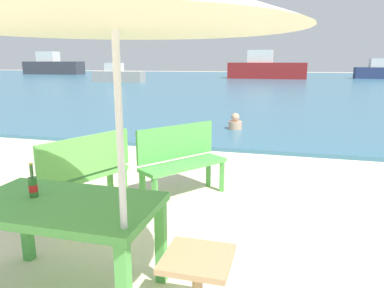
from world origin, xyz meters
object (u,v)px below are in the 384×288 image
at_px(picnic_table_green, 63,216).
at_px(boat_ferry, 383,71).
at_px(bench_green_left, 83,170).
at_px(boat_barge, 53,66).
at_px(beer_bottle_amber, 33,185).
at_px(boat_cargo_ship, 118,75).
at_px(swimmer_person, 235,123).
at_px(boat_sailboat, 266,68).
at_px(bench_green_right, 181,157).
at_px(side_table_wood, 197,281).

height_order(picnic_table_green, boat_ferry, boat_ferry).
relative_size(picnic_table_green, bench_green_left, 1.13).
bearing_deg(boat_barge, boat_ferry, -3.33).
relative_size(beer_bottle_amber, boat_barge, 0.03).
distance_m(beer_bottle_amber, boat_cargo_ship, 27.61).
height_order(picnic_table_green, swimmer_person, picnic_table_green).
distance_m(bench_green_left, boat_sailboat, 32.95).
relative_size(boat_ferry, boat_cargo_ship, 1.26).
xyz_separation_m(swimmer_person, boat_barge, (-28.53, 32.43, 0.87)).
bearing_deg(bench_green_left, bench_green_right, 42.02).
xyz_separation_m(boat_barge, boat_sailboat, (27.47, -4.94, -0.05)).
xyz_separation_m(beer_bottle_amber, side_table_wood, (1.32, -0.14, -0.50)).
bearing_deg(picnic_table_green, boat_ferry, 74.53).
relative_size(beer_bottle_amber, boat_ferry, 0.05).
bearing_deg(beer_bottle_amber, picnic_table_green, -7.04).
height_order(beer_bottle_amber, boat_ferry, boat_ferry).
bearing_deg(boat_ferry, beer_bottle_amber, -105.87).
relative_size(boat_ferry, boat_barge, 0.67).
bearing_deg(bench_green_left, beer_bottle_amber, -72.50).
distance_m(swimmer_person, boat_barge, 43.20).
xyz_separation_m(swimmer_person, boat_ferry, (9.96, 30.19, 0.53)).
bearing_deg(boat_cargo_ship, boat_ferry, 28.34).
height_order(beer_bottle_amber, bench_green_right, beer_bottle_amber).
xyz_separation_m(bench_green_right, boat_barge, (-28.48, 37.05, 0.57)).
xyz_separation_m(beer_bottle_amber, boat_cargo_ship, (-11.70, 25.01, -0.22)).
distance_m(beer_bottle_amber, side_table_wood, 1.42).
xyz_separation_m(picnic_table_green, side_table_wood, (1.06, -0.11, -0.30)).
bearing_deg(boat_cargo_ship, side_table_wood, -62.63).
relative_size(bench_green_left, swimmer_person, 3.04).
height_order(side_table_wood, boat_sailboat, boat_sailboat).
bearing_deg(boat_cargo_ship, boat_barge, 138.86).
xyz_separation_m(bench_green_right, swimmer_person, (0.05, 4.62, -0.30)).
xyz_separation_m(side_table_wood, boat_ferry, (9.19, 37.13, 0.42)).
bearing_deg(picnic_table_green, beer_bottle_amber, 172.96).
height_order(bench_green_left, boat_ferry, boat_ferry).
bearing_deg(beer_bottle_amber, boat_cargo_ship, 115.06).
bearing_deg(bench_green_left, swimmer_person, 79.83).
bearing_deg(swimmer_person, boat_cargo_ship, 123.93).
bearing_deg(picnic_table_green, bench_green_left, 116.66).
height_order(beer_bottle_amber, boat_barge, boat_barge).
relative_size(beer_bottle_amber, boat_sailboat, 0.04).
relative_size(beer_bottle_amber, bench_green_left, 0.21).
bearing_deg(boat_barge, boat_cargo_ship, -41.14).
bearing_deg(side_table_wood, bench_green_left, 139.70).
height_order(bench_green_left, boat_cargo_ship, boat_cargo_ship).
relative_size(bench_green_right, boat_barge, 0.15).
distance_m(side_table_wood, boat_cargo_ship, 28.32).
relative_size(bench_green_right, swimmer_person, 2.88).
bearing_deg(boat_barge, beer_bottle_amber, -54.51).
distance_m(picnic_table_green, swimmer_person, 6.85).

